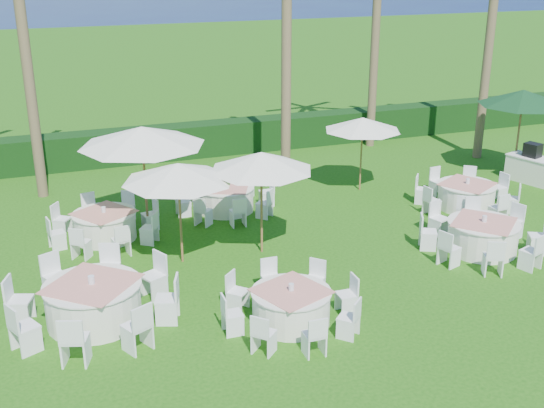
{
  "coord_description": "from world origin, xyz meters",
  "views": [
    {
      "loc": [
        -6.1,
        -12.06,
        7.27
      ],
      "look_at": [
        -0.63,
        2.87,
        1.3
      ],
      "focal_mm": 45.0,
      "sensor_mm": 36.0,
      "label": 1
    }
  ],
  "objects": [
    {
      "name": "banquet_table_b",
      "position": [
        -1.48,
        -0.57,
        0.39
      ],
      "size": [
        2.9,
        2.9,
        0.89
      ],
      "color": "white",
      "rests_on": "ground"
    },
    {
      "name": "hedge",
      "position": [
        0.0,
        12.0,
        0.6
      ],
      "size": [
        34.0,
        1.0,
        1.2
      ],
      "primitive_type": "cube",
      "color": "black",
      "rests_on": "ground"
    },
    {
      "name": "banquet_table_c",
      "position": [
        4.43,
        1.08,
        0.42
      ],
      "size": [
        3.12,
        3.12,
        0.96
      ],
      "color": "white",
      "rests_on": "ground"
    },
    {
      "name": "banquet_table_d",
      "position": [
        -4.52,
        5.2,
        0.39
      ],
      "size": [
        2.96,
        2.96,
        0.9
      ],
      "color": "white",
      "rests_on": "ground"
    },
    {
      "name": "umbrella_green",
      "position": [
        9.34,
        5.98,
        2.67
      ],
      "size": [
        2.93,
        2.93,
        2.93
      ],
      "color": "brown",
      "rests_on": "ground"
    },
    {
      "name": "palm_e",
      "position": [
        9.44,
        8.19,
        5.58
      ],
      "size": [
        4.4,
        4.15,
        10.22
      ],
      "color": "brown",
      "rests_on": "ground"
    },
    {
      "name": "umbrella_a",
      "position": [
        -2.92,
        3.08,
        2.32
      ],
      "size": [
        2.7,
        2.7,
        2.55
      ],
      "color": "brown",
      "rests_on": "ground"
    },
    {
      "name": "umbrella_d",
      "position": [
        3.67,
        6.4,
        2.16
      ],
      "size": [
        2.43,
        2.43,
        2.37
      ],
      "color": "brown",
      "rests_on": "ground"
    },
    {
      "name": "umbrella_c",
      "position": [
        -3.36,
        5.31,
        2.69
      ],
      "size": [
        3.34,
        3.34,
        2.94
      ],
      "color": "brown",
      "rests_on": "ground"
    },
    {
      "name": "palm_c",
      "position": [
        1.79,
        8.17,
        5.45
      ],
      "size": [
        4.37,
        4.24,
        9.96
      ],
      "color": "brown",
      "rests_on": "ground"
    },
    {
      "name": "palm_d",
      "position": [
        6.46,
        11.0,
        4.92
      ],
      "size": [
        4.29,
        4.34,
        8.92
      ],
      "color": "brown",
      "rests_on": "ground"
    },
    {
      "name": "banquet_table_e",
      "position": [
        -0.9,
        6.1,
        0.39
      ],
      "size": [
        2.95,
        2.95,
        0.9
      ],
      "color": "white",
      "rests_on": "ground"
    },
    {
      "name": "umbrella_b",
      "position": [
        -0.88,
        2.96,
        2.42
      ],
      "size": [
        2.59,
        2.59,
        2.65
      ],
      "color": "brown",
      "rests_on": "ground"
    },
    {
      "name": "ground",
      "position": [
        0.0,
        0.0,
        0.0
      ],
      "size": [
        120.0,
        120.0,
        0.0
      ],
      "primitive_type": "plane",
      "color": "#1B4F0D",
      "rests_on": "ground"
    },
    {
      "name": "banquet_table_f",
      "position": [
        5.89,
        3.85,
        0.4
      ],
      "size": [
        3.01,
        3.01,
        0.91
      ],
      "color": "white",
      "rests_on": "ground"
    },
    {
      "name": "banquet_table_a",
      "position": [
        -5.29,
        0.86,
        0.46
      ],
      "size": [
        3.45,
        3.45,
        1.05
      ],
      "color": "white",
      "rests_on": "ground"
    },
    {
      "name": "palm_b",
      "position": [
        -5.93,
        9.3,
        4.83
      ],
      "size": [
        4.38,
        4.24,
        8.75
      ],
      "color": "brown",
      "rests_on": "ground"
    }
  ]
}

